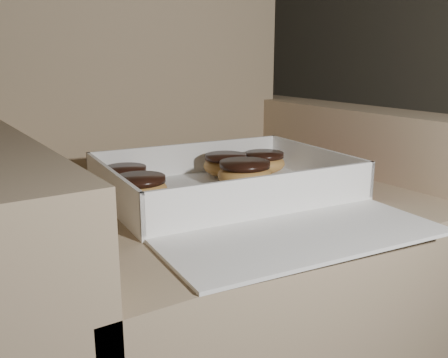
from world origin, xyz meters
name	(u,v)px	position (x,y,z in m)	size (l,w,h in m)	color
armchair	(199,243)	(0.72, 0.08, 0.26)	(0.80, 0.67, 0.83)	#8E795A
bakery_box	(238,193)	(0.72, -0.03, 0.38)	(0.42, 0.48, 0.07)	white
donut_a	(226,164)	(0.78, 0.09, 0.40)	(0.08, 0.08, 0.04)	#DB9A4C
donut_b	(245,174)	(0.76, 0.00, 0.40)	(0.09, 0.09, 0.05)	#DB9A4C
donut_c	(264,162)	(0.85, 0.07, 0.40)	(0.08, 0.08, 0.04)	#DB9A4C
donut_d	(125,177)	(0.59, 0.11, 0.40)	(0.08, 0.08, 0.04)	#DB9A4C
donut_e	(141,188)	(0.58, 0.02, 0.40)	(0.08, 0.08, 0.04)	#DB9A4C
crumb_a	(222,196)	(0.69, -0.03, 0.38)	(0.01, 0.01, 0.00)	black
crumb_b	(177,219)	(0.58, -0.09, 0.38)	(0.01, 0.01, 0.00)	black
crumb_c	(216,199)	(0.68, -0.03, 0.38)	(0.01, 0.01, 0.00)	black
crumb_d	(192,203)	(0.64, -0.03, 0.38)	(0.01, 0.01, 0.00)	black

